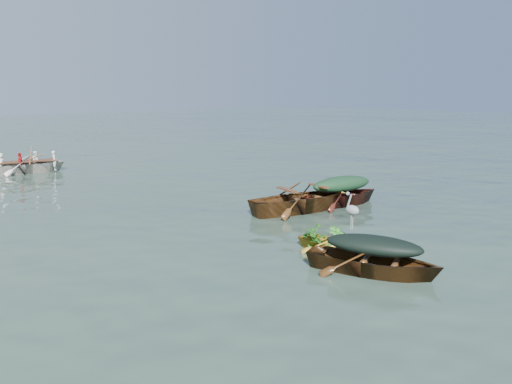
% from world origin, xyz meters
% --- Properties ---
extents(ground, '(140.00, 140.00, 0.00)m').
position_xyz_m(ground, '(0.00, 0.00, 0.00)').
color(ground, '#354B3E').
rests_on(ground, ground).
extents(yellow_dinghy, '(1.64, 2.87, 0.70)m').
position_xyz_m(yellow_dinghy, '(-1.86, -3.54, 0.00)').
color(yellow_dinghy, gold).
rests_on(yellow_dinghy, ground).
extents(dark_covered_boat, '(2.86, 3.88, 0.91)m').
position_xyz_m(dark_covered_boat, '(-2.30, -4.84, 0.00)').
color(dark_covered_boat, '#4B2D11').
rests_on(dark_covered_boat, ground).
extents(green_tarp_boat, '(4.35, 1.79, 0.98)m').
position_xyz_m(green_tarp_boat, '(1.87, -0.17, 0.00)').
color(green_tarp_boat, '#441610').
rests_on(green_tarp_boat, ground).
extents(open_wooden_boat, '(5.21, 2.32, 1.22)m').
position_xyz_m(open_wooden_boat, '(0.29, 0.01, 0.00)').
color(open_wooden_boat, '#543115').
rests_on(open_wooden_boat, ground).
extents(rowed_boat, '(4.54, 1.87, 1.06)m').
position_xyz_m(rowed_boat, '(-4.54, 13.11, 0.00)').
color(rowed_boat, silver).
rests_on(rowed_boat, ground).
extents(dark_tarp_cover, '(1.57, 2.13, 0.40)m').
position_xyz_m(dark_tarp_cover, '(-2.30, -4.84, 0.66)').
color(dark_tarp_cover, black).
rests_on(dark_tarp_cover, dark_covered_boat).
extents(green_tarp_cover, '(2.39, 0.99, 0.52)m').
position_xyz_m(green_tarp_cover, '(1.87, -0.17, 0.75)').
color(green_tarp_cover, '#15341E').
rests_on(green_tarp_cover, green_tarp_boat).
extents(thwart_benches, '(2.63, 1.32, 0.04)m').
position_xyz_m(thwart_benches, '(0.29, 0.01, 0.63)').
color(thwart_benches, '#4F2812').
rests_on(thwart_benches, open_wooden_boat).
extents(heron, '(0.35, 0.44, 0.92)m').
position_xyz_m(heron, '(-1.33, -3.39, 0.81)').
color(heron, gray).
rests_on(heron, yellow_dinghy).
extents(dinghy_weeds, '(0.85, 1.01, 0.60)m').
position_xyz_m(dinghy_weeds, '(-1.93, -3.00, 0.65)').
color(dinghy_weeds, '#2B721D').
rests_on(dinghy_weeds, yellow_dinghy).
extents(rowers, '(3.21, 1.57, 0.76)m').
position_xyz_m(rowers, '(-4.54, 13.11, 0.91)').
color(rowers, silver).
rests_on(rowers, rowed_boat).
extents(oars, '(0.93, 2.66, 0.06)m').
position_xyz_m(oars, '(-4.54, 13.11, 0.56)').
color(oars, '#925B37').
rests_on(oars, rowed_boat).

